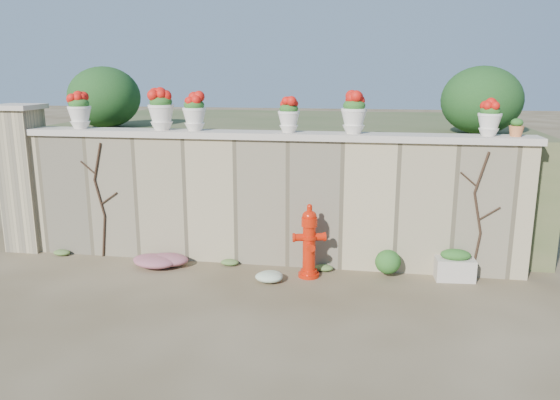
% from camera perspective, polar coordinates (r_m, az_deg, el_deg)
% --- Properties ---
extents(ground, '(80.00, 80.00, 0.00)m').
position_cam_1_polar(ground, '(7.31, -4.46, -11.03)').
color(ground, '#493A24').
rests_on(ground, ground).
extents(stone_wall, '(8.00, 0.40, 2.00)m').
position_cam_1_polar(stone_wall, '(8.66, -1.71, -0.13)').
color(stone_wall, tan).
rests_on(stone_wall, ground).
extents(wall_cap, '(8.10, 0.52, 0.10)m').
position_cam_1_polar(wall_cap, '(8.48, -1.76, 6.79)').
color(wall_cap, beige).
rests_on(wall_cap, stone_wall).
extents(gate_pillar, '(0.72, 0.72, 2.48)m').
position_cam_1_polar(gate_pillar, '(10.25, -25.15, 2.18)').
color(gate_pillar, tan).
rests_on(gate_pillar, ground).
extents(raised_fill, '(9.00, 6.00, 2.00)m').
position_cam_1_polar(raised_fill, '(11.75, 1.34, 3.43)').
color(raised_fill, '#384C23').
rests_on(raised_fill, ground).
extents(back_shrub_left, '(1.30, 1.30, 1.10)m').
position_cam_1_polar(back_shrub_left, '(10.64, -17.87, 10.19)').
color(back_shrub_left, '#143814').
rests_on(back_shrub_left, raised_fill).
extents(back_shrub_right, '(1.30, 1.30, 1.10)m').
position_cam_1_polar(back_shrub_right, '(9.63, 20.31, 9.75)').
color(back_shrub_right, '#143814').
rests_on(back_shrub_right, raised_fill).
extents(vine_left, '(0.60, 0.04, 1.91)m').
position_cam_1_polar(vine_left, '(9.35, -18.27, 0.15)').
color(vine_left, black).
rests_on(vine_left, ground).
extents(vine_right, '(0.60, 0.04, 1.91)m').
position_cam_1_polar(vine_right, '(8.43, 20.02, -1.36)').
color(vine_right, black).
rests_on(vine_right, ground).
extents(fire_hydrant, '(0.49, 0.34, 1.11)m').
position_cam_1_polar(fire_hydrant, '(8.11, 3.07, -4.29)').
color(fire_hydrant, red).
rests_on(fire_hydrant, ground).
extents(planter_box, '(0.58, 0.37, 0.47)m').
position_cam_1_polar(planter_box, '(8.50, 17.80, -6.55)').
color(planter_box, beige).
rests_on(planter_box, ground).
extents(green_shrub, '(0.57, 0.51, 0.54)m').
position_cam_1_polar(green_shrub, '(8.33, 10.98, -6.15)').
color(green_shrub, '#1E5119').
rests_on(green_shrub, ground).
extents(magenta_clump, '(0.94, 0.63, 0.25)m').
position_cam_1_polar(magenta_clump, '(8.81, -12.38, -6.14)').
color(magenta_clump, '#CE297C').
rests_on(magenta_clump, ground).
extents(white_flowers, '(0.51, 0.41, 0.18)m').
position_cam_1_polar(white_flowers, '(8.05, -0.70, -7.93)').
color(white_flowers, white).
rests_on(white_flowers, ground).
extents(urn_pot_0, '(0.37, 0.37, 0.58)m').
position_cam_1_polar(urn_pot_0, '(9.52, -20.22, 8.75)').
color(urn_pot_0, silver).
rests_on(urn_pot_0, wall_cap).
extents(urn_pot_1, '(0.41, 0.41, 0.64)m').
position_cam_1_polar(urn_pot_1, '(8.91, -12.31, 9.19)').
color(urn_pot_1, silver).
rests_on(urn_pot_1, wall_cap).
extents(urn_pot_2, '(0.37, 0.37, 0.58)m').
position_cam_1_polar(urn_pot_2, '(8.73, -8.94, 9.04)').
color(urn_pot_2, silver).
rests_on(urn_pot_2, wall_cap).
extents(urn_pot_3, '(0.33, 0.33, 0.52)m').
position_cam_1_polar(urn_pot_3, '(8.38, 0.93, 8.83)').
color(urn_pot_3, silver).
rests_on(urn_pot_3, wall_cap).
extents(urn_pot_4, '(0.38, 0.38, 0.60)m').
position_cam_1_polar(urn_pot_4, '(8.29, 7.73, 8.94)').
color(urn_pot_4, silver).
rests_on(urn_pot_4, wall_cap).
extents(urn_pot_5, '(0.33, 0.33, 0.52)m').
position_cam_1_polar(urn_pot_5, '(8.45, 21.06, 8.01)').
color(urn_pot_5, silver).
rests_on(urn_pot_5, wall_cap).
extents(terracotta_pot, '(0.21, 0.21, 0.25)m').
position_cam_1_polar(terracotta_pot, '(8.54, 23.47, 6.88)').
color(terracotta_pot, '#C9713D').
rests_on(terracotta_pot, wall_cap).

